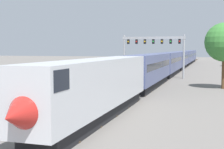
% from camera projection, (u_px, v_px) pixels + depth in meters
% --- Properties ---
extents(ground_plane, '(400.00, 400.00, 0.00)m').
position_uv_depth(ground_plane, '(47.00, 131.00, 22.61)').
color(ground_plane, slate).
extents(track_main, '(2.60, 200.00, 0.16)m').
position_uv_depth(track_main, '(175.00, 72.00, 79.19)').
color(track_main, slate).
rests_on(track_main, ground).
extents(track_near, '(2.60, 160.00, 0.16)m').
position_uv_depth(track_near, '(133.00, 78.00, 61.74)').
color(track_near, slate).
rests_on(track_near, ground).
extents(passenger_train, '(3.04, 136.74, 4.80)m').
position_uv_depth(passenger_train, '(176.00, 61.00, 81.10)').
color(passenger_train, silver).
rests_on(passenger_train, ground).
extents(signal_gantry, '(12.10, 0.49, 8.24)m').
position_uv_depth(signal_gantry, '(153.00, 46.00, 63.12)').
color(signal_gantry, '#999BA0').
rests_on(signal_gantry, ground).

